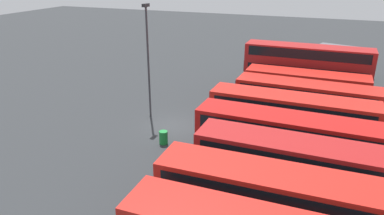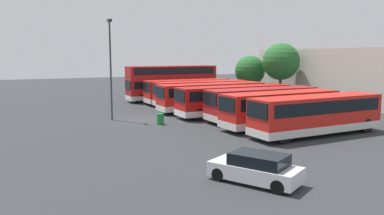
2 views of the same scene
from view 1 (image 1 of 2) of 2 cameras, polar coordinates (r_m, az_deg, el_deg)
name	(u,v)px [view 1 (image 1 of 2)]	position (r m, az deg, el deg)	size (l,w,h in m)	color
ground_plane	(175,126)	(28.35, -2.78, -2.88)	(140.00, 140.00, 0.00)	#2D3033
bus_double_decker_near_end	(306,67)	(37.29, 17.67, 6.14)	(2.65, 12.03, 4.55)	#A51919
bus_single_deck_second	(305,87)	(33.82, 17.53, 3.16)	(2.68, 10.63, 2.95)	red
bus_single_deck_third	(305,99)	(30.73, 17.52, 1.34)	(2.88, 11.31, 2.95)	red
bus_single_deck_fourth	(291,113)	(27.42, 15.43, -0.86)	(2.69, 12.01, 2.95)	red
bus_single_deck_fifth	(288,135)	(23.80, 14.92, -4.30)	(2.76, 11.92, 2.95)	#B71411
bus_single_deck_sixth	(294,163)	(20.73, 15.86, -8.47)	(2.68, 10.98, 2.95)	#A51919
bus_single_deck_seventh	(267,196)	(17.79, 11.76, -13.50)	(2.79, 10.68, 2.95)	red
box_truck_blue	(334,59)	(44.92, 21.57, 7.16)	(4.41, 7.90, 3.20)	#595960
lamp_post_tall	(148,55)	(28.56, -6.99, 8.31)	(0.70, 0.30, 9.10)	#38383D
waste_bin_yellow	(163,137)	(25.42, -4.54, -4.76)	(0.60, 0.60, 0.95)	#197F33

